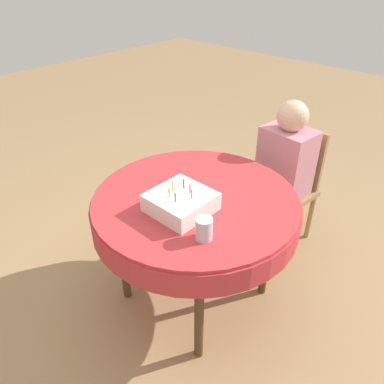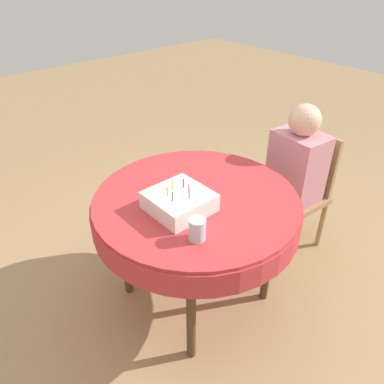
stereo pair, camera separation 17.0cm
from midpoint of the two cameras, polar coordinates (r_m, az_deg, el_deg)
name	(u,v)px [view 2 (the right image)]	position (r m, az deg, el deg)	size (l,w,h in m)	color
ground_plane	(196,293)	(2.57, 2.51, -15.22)	(12.00, 12.00, 0.00)	#A37F56
dining_table	(196,210)	(2.11, 2.95, -2.90)	(1.16, 1.16, 0.77)	#BC3338
chair	(299,188)	(2.83, 17.70, 0.58)	(0.44, 0.44, 0.87)	#A37A4C
person	(295,167)	(2.67, 17.16, 3.56)	(0.36, 0.37, 1.11)	#DBB293
birthday_cake	(179,201)	(1.94, 0.56, -1.52)	(0.30, 0.30, 0.15)	white
drinking_glass	(197,229)	(1.74, 3.60, -5.79)	(0.08, 0.08, 0.11)	silver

